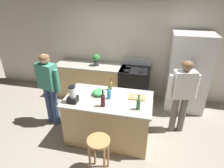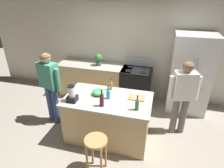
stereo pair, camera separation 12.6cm
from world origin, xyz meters
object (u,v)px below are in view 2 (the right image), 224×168
at_px(bar_stool, 96,147).
at_px(potted_plant, 99,59).
at_px(person_by_island_left, 49,83).
at_px(bottle_vinegar, 111,86).
at_px(chef_knife, 138,97).
at_px(stove_range, 136,85).
at_px(kitchen_island, 108,118).
at_px(blender_appliance, 72,95).
at_px(refrigerator, 190,74).
at_px(cutting_board, 137,98).
at_px(bottle_soda, 108,94).
at_px(bottle_wine, 102,100).
at_px(person_by_sink_right, 183,93).
at_px(mixing_bowl, 98,92).
at_px(bottle_olive_oil, 137,105).

xyz_separation_m(bar_stool, potted_plant, (-0.74, 2.38, 0.56)).
relative_size(person_by_island_left, potted_plant, 5.38).
height_order(potted_plant, bottle_vinegar, potted_plant).
bearing_deg(chef_knife, stove_range, 102.41).
height_order(potted_plant, chef_knife, potted_plant).
height_order(kitchen_island, blender_appliance, blender_appliance).
bearing_deg(refrigerator, stove_range, 178.86).
bearing_deg(blender_appliance, cutting_board, 19.63).
xyz_separation_m(kitchen_island, person_by_island_left, (-1.32, 0.19, 0.52)).
xyz_separation_m(bar_stool, chef_knife, (0.49, 0.97, 0.41)).
relative_size(bottle_soda, cutting_board, 0.85).
bearing_deg(bottle_soda, bottle_wine, -98.74).
xyz_separation_m(bottle_soda, bottle_wine, (-0.04, -0.26, 0.02)).
xyz_separation_m(cutting_board, chef_knife, (0.02, 0.00, 0.01)).
relative_size(refrigerator, blender_appliance, 5.95).
distance_m(person_by_sink_right, blender_appliance, 2.09).
height_order(stove_range, blender_appliance, blender_appliance).
relative_size(blender_appliance, mixing_bowl, 1.29).
distance_m(bar_stool, mixing_bowl, 1.05).
bearing_deg(bottle_soda, cutting_board, 15.93).
bearing_deg(bar_stool, chef_knife, 63.40).
bearing_deg(kitchen_island, cutting_board, 15.23).
bearing_deg(cutting_board, bottle_soda, -164.07).
bearing_deg(stove_range, potted_plant, 178.55).
xyz_separation_m(bottle_wine, chef_knife, (0.56, 0.41, -0.09)).
bearing_deg(chef_knife, blender_appliance, -157.17).
xyz_separation_m(bottle_wine, mixing_bowl, (-0.18, 0.35, -0.06)).
relative_size(bottle_soda, bottle_wine, 0.81).
distance_m(stove_range, bottle_vinegar, 1.34).
bearing_deg(stove_range, cutting_board, -81.92).
bearing_deg(bottle_soda, blender_appliance, -157.40).
height_order(person_by_sink_right, bar_stool, person_by_sink_right).
bearing_deg(person_by_sink_right, bar_stool, -133.89).
relative_size(mixing_bowl, cutting_board, 0.81).
bearing_deg(kitchen_island, blender_appliance, -156.72).
height_order(person_by_island_left, bottle_olive_oil, person_by_island_left).
height_order(bottle_soda, chef_knife, bottle_soda).
height_order(kitchen_island, bottle_soda, bottle_soda).
xyz_separation_m(kitchen_island, bottle_wine, (-0.03, -0.27, 0.57)).
height_order(person_by_sink_right, blender_appliance, person_by_sink_right).
bearing_deg(potted_plant, bottle_wine, -69.81).
distance_m(bottle_olive_oil, chef_knife, 0.38).
bearing_deg(potted_plant, bottle_soda, -65.49).
distance_m(stove_range, mixing_bowl, 1.61).
distance_m(refrigerator, cutting_board, 1.72).
xyz_separation_m(person_by_sink_right, blender_appliance, (-1.94, -0.78, 0.10)).
height_order(person_by_island_left, blender_appliance, person_by_island_left).
xyz_separation_m(bottle_vinegar, bottle_soda, (0.04, -0.35, 0.01)).
distance_m(bar_stool, bottle_wine, 0.76).
bearing_deg(blender_appliance, stove_range, 62.99).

